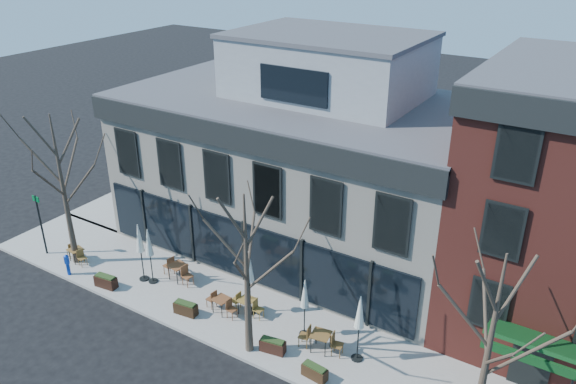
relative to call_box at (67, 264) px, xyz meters
The scene contains 24 objects.
ground 8.91m from the call_box, 28.24° to the left, with size 120.00×120.00×0.00m, color black.
sidewalk_front 11.28m from the call_box, 10.49° to the left, with size 33.50×4.70×0.15m, color gray.
sidewalk_side 10.78m from the call_box, 108.58° to the left, with size 4.50×12.00×0.15m, color gray.
corner_building 12.80m from the call_box, 49.57° to the left, with size 18.39×10.39×11.10m.
red_brick_building 23.27m from the call_box, 23.80° to the left, with size 8.20×11.78×11.18m.
tree_corner 3.69m from the call_box, 123.74° to the left, with size 3.93×3.98×7.92m.
tree_mid 11.25m from the call_box, ahead, with size 3.50×3.55×7.04m.
tree_right 20.10m from the call_box, ahead, with size 3.72×3.77×7.48m.
sign_pole 3.06m from the call_box, 165.35° to the left, with size 0.50×0.10×3.40m.
call_box is the anchor object (origin of this frame).
cafe_set_0 1.27m from the call_box, 122.69° to the left, with size 1.67×0.77×0.86m.
cafe_set_1 5.55m from the call_box, 27.51° to the left, with size 1.98×0.89×1.02m.
cafe_set_2 8.50m from the call_box, 11.11° to the left, with size 1.73×0.75×0.90m.
cafe_set_3 9.59m from the call_box, 13.19° to the left, with size 1.70×0.69×0.90m.
cafe_set_4 13.43m from the call_box, ahead, with size 1.95×0.87×1.00m.
umbrella_0 4.15m from the call_box, 25.75° to the left, with size 0.49×0.49×3.04m.
umbrella_1 4.60m from the call_box, 23.73° to the left, with size 0.46×0.46×2.90m.
umbrella_2 9.84m from the call_box, 14.04° to the left, with size 0.51×0.51×3.16m.
umbrella_3 12.53m from the call_box, 10.59° to the left, with size 0.44×0.44×2.74m.
umbrella_4 15.02m from the call_box, ahead, with size 0.48×0.48×3.03m.
planter_0 2.43m from the call_box, ahead, with size 1.16×0.58×0.62m.
planter_1 7.09m from the call_box, ahead, with size 1.11×0.55×0.60m.
planter_2 11.72m from the call_box, ahead, with size 1.10×0.59×0.59m.
planter_3 13.88m from the call_box, ahead, with size 1.05×0.51×0.57m.
Camera 1 is at (13.93, -18.35, 15.73)m, focal length 35.00 mm.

